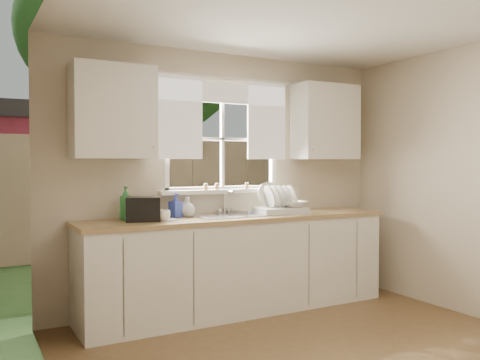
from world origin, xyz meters
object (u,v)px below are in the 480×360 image
dish_rack (280,206)px  soap_bottle_a (125,203)px  black_appliance (143,209)px  cup (163,216)px

dish_rack → soap_bottle_a: size_ratio=1.74×
dish_rack → black_appliance: 1.39m
cup → black_appliance: bearing=166.2°
cup → dish_rack: bearing=22.6°
soap_bottle_a → cup: size_ratio=2.41×
black_appliance → cup: bearing=-15.8°
dish_rack → cup: 1.24m
dish_rack → soap_bottle_a: bearing=172.2°
dish_rack → black_appliance: dish_rack is taller
cup → black_appliance: (-0.15, 0.10, 0.06)m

